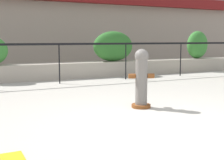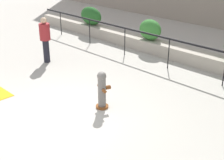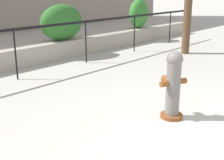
{
  "view_description": "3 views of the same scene",
  "coord_description": "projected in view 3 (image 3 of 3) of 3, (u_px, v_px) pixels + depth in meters",
  "views": [
    {
      "loc": [
        -2.53,
        -3.66,
        1.25
      ],
      "look_at": [
        0.31,
        2.14,
        0.41
      ],
      "focal_mm": 50.0,
      "sensor_mm": 36.0,
      "label": 1
    },
    {
      "loc": [
        6.04,
        -4.07,
        4.24
      ],
      "look_at": [
        0.55,
        1.46,
        0.79
      ],
      "focal_mm": 50.0,
      "sensor_mm": 36.0,
      "label": 2
    },
    {
      "loc": [
        -3.63,
        -1.16,
        2.0
      ],
      "look_at": [
        0.0,
        2.06,
        0.55
      ],
      "focal_mm": 50.0,
      "sensor_mm": 36.0,
      "label": 3
    }
  ],
  "objects": [
    {
      "name": "fence_railing_segment",
      "position": [
        14.0,
        34.0,
        6.73
      ],
      "size": [
        15.0,
        0.05,
        1.15
      ],
      "color": "black",
      "rests_on": "ground"
    },
    {
      "name": "hedge_bush_2",
      "position": [
        62.0,
        22.0,
        9.04
      ],
      "size": [
        1.46,
        0.7,
        1.03
      ],
      "primitive_type": "ellipsoid",
      "color": "#2D6B28",
      "rests_on": "planter_wall_low"
    },
    {
      "name": "fire_hydrant",
      "position": [
        173.0,
        84.0,
        4.82
      ],
      "size": [
        0.47,
        0.48,
        1.08
      ],
      "color": "brown",
      "rests_on": "ground"
    },
    {
      "name": "hedge_bush_3",
      "position": [
        139.0,
        14.0,
        11.71
      ],
      "size": [
        0.92,
        0.58,
        1.08
      ],
      "primitive_type": "ellipsoid",
      "color": "#387F33",
      "rests_on": "planter_wall_low"
    }
  ]
}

